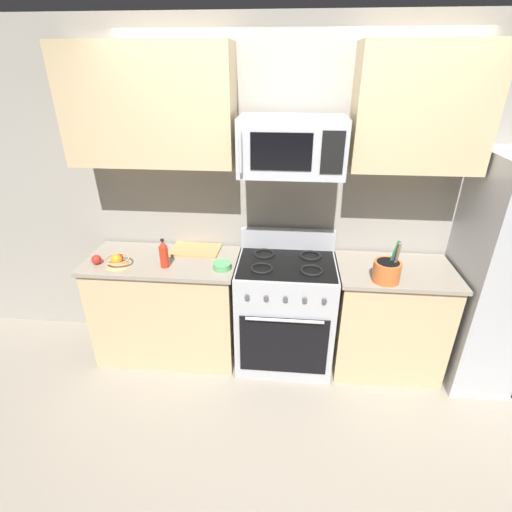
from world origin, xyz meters
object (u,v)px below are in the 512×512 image
at_px(range_oven, 285,311).
at_px(microwave, 292,146).
at_px(utensil_crock, 387,271).
at_px(bottle_hot_sauce, 164,254).
at_px(cutting_board, 196,250).
at_px(prep_bowl, 222,265).
at_px(fruit_basket, 118,261).
at_px(apple_loose, 97,260).

xyz_separation_m(range_oven, microwave, (-0.00, 0.03, 1.32)).
bearing_deg(utensil_crock, bottle_hot_sauce, 177.78).
height_order(microwave, cutting_board, microwave).
bearing_deg(prep_bowl, cutting_board, 133.53).
distance_m(fruit_basket, prep_bowl, 0.80).
distance_m(fruit_basket, cutting_board, 0.61).
relative_size(utensil_crock, bottle_hot_sauce, 1.37).
bearing_deg(bottle_hot_sauce, utensil_crock, -2.22).
xyz_separation_m(apple_loose, bottle_hot_sauce, (0.53, 0.00, 0.07)).
distance_m(apple_loose, cutting_board, 0.76).
relative_size(utensil_crock, apple_loose, 4.17).
bearing_deg(range_oven, fruit_basket, -173.71).
bearing_deg(apple_loose, microwave, 5.92).
height_order(fruit_basket, apple_loose, fruit_basket).
xyz_separation_m(range_oven, cutting_board, (-0.75, 0.17, 0.44)).
height_order(fruit_basket, prep_bowl, fruit_basket).
height_order(range_oven, apple_loose, range_oven).
relative_size(microwave, apple_loose, 9.44).
height_order(range_oven, cutting_board, range_oven).
relative_size(range_oven, utensil_crock, 3.50).
distance_m(range_oven, prep_bowl, 0.68).
bearing_deg(bottle_hot_sauce, cutting_board, 60.81).
distance_m(fruit_basket, bottle_hot_sauce, 0.37).
height_order(range_oven, utensil_crock, utensil_crock).
relative_size(microwave, cutting_board, 1.77).
xyz_separation_m(fruit_basket, cutting_board, (0.52, 0.31, -0.03)).
relative_size(range_oven, cutting_board, 2.74).
bearing_deg(utensil_crock, cutting_board, 166.21).
distance_m(microwave, apple_loose, 1.69).
bearing_deg(apple_loose, fruit_basket, -5.03).
xyz_separation_m(microwave, prep_bowl, (-0.48, -0.14, -0.86)).
height_order(microwave, prep_bowl, microwave).
bearing_deg(microwave, fruit_basket, -172.60).
relative_size(range_oven, microwave, 1.55).
relative_size(range_oven, fruit_basket, 5.82).
distance_m(utensil_crock, apple_loose, 2.15).
distance_m(microwave, bottle_hot_sauce, 1.21).
bearing_deg(utensil_crock, microwave, 163.40).
relative_size(microwave, fruit_basket, 3.76).
distance_m(cutting_board, bottle_hot_sauce, 0.35).
distance_m(utensil_crock, prep_bowl, 1.18).
xyz_separation_m(cutting_board, bottle_hot_sauce, (-0.16, -0.29, 0.10)).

